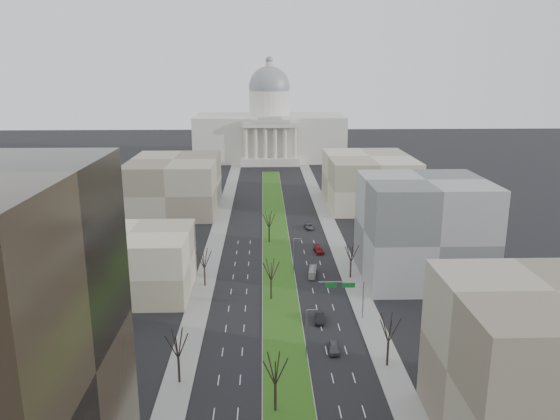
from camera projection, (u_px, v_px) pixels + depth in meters
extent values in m
plane|color=black|center=(276.00, 242.00, 157.59)|extent=(600.00, 600.00, 0.00)
cube|color=#999993|center=(276.00, 243.00, 156.61)|extent=(8.00, 222.00, 0.15)
cube|color=#1F4D14|center=(276.00, 243.00, 156.58)|extent=(7.70, 221.70, 0.06)
cube|color=gray|center=(207.00, 275.00, 132.88)|extent=(5.00, 330.00, 0.15)
cube|color=gray|center=(350.00, 273.00, 133.91)|extent=(5.00, 330.00, 0.15)
cube|color=beige|center=(270.00, 137.00, 299.63)|extent=(80.00, 40.00, 24.00)
cube|color=beige|center=(270.00, 162.00, 279.91)|extent=(30.00, 6.00, 4.00)
cube|color=beige|center=(270.00, 125.00, 275.11)|extent=(28.00, 5.00, 2.50)
cube|color=beige|center=(270.00, 121.00, 274.61)|extent=(20.00, 5.00, 1.80)
cube|color=beige|center=(270.00, 118.00, 274.20)|extent=(12.00, 5.00, 1.60)
cylinder|color=beige|center=(269.00, 104.00, 295.08)|extent=(22.00, 22.00, 14.00)
sphere|color=gray|center=(269.00, 87.00, 292.81)|extent=(22.00, 22.00, 22.00)
cylinder|color=beige|center=(269.00, 66.00, 290.03)|extent=(4.00, 4.00, 4.00)
sphere|color=gray|center=(269.00, 60.00, 289.28)|extent=(4.00, 4.00, 4.00)
cylinder|color=beige|center=(246.00, 143.00, 277.02)|extent=(2.00, 2.00, 16.00)
cylinder|color=beige|center=(255.00, 143.00, 277.16)|extent=(2.00, 2.00, 16.00)
cylinder|color=beige|center=(265.00, 143.00, 277.31)|extent=(2.00, 2.00, 16.00)
cylinder|color=beige|center=(275.00, 143.00, 277.46)|extent=(2.00, 2.00, 16.00)
cylinder|color=beige|center=(285.00, 143.00, 277.61)|extent=(2.00, 2.00, 16.00)
cylinder|color=beige|center=(295.00, 143.00, 277.76)|extent=(2.00, 2.00, 16.00)
cube|color=tan|center=(131.00, 263.00, 121.00)|extent=(26.00, 22.00, 14.00)
cube|color=gray|center=(546.00, 370.00, 70.68)|extent=(26.00, 24.00, 22.00)
cube|color=slate|center=(423.00, 229.00, 128.49)|extent=(28.00, 26.00, 24.00)
cube|color=gray|center=(175.00, 184.00, 192.97)|extent=(30.00, 40.00, 18.00)
cube|color=tan|center=(368.00, 180.00, 199.87)|extent=(30.00, 40.00, 18.00)
cylinder|color=black|center=(179.00, 370.00, 86.90)|extent=(0.40, 0.40, 4.32)
cylinder|color=black|center=(205.00, 277.00, 125.60)|extent=(0.40, 0.40, 4.22)
cylinder|color=black|center=(388.00, 354.00, 91.78)|extent=(0.40, 0.40, 4.42)
cylinder|color=black|center=(351.00, 270.00, 130.51)|extent=(0.40, 0.40, 4.03)
cylinder|color=black|center=(275.00, 398.00, 79.62)|extent=(0.40, 0.40, 4.32)
cylinder|color=black|center=(271.00, 290.00, 118.30)|extent=(0.40, 0.40, 4.32)
cylinder|color=black|center=(269.00, 235.00, 156.99)|extent=(0.40, 0.40, 4.32)
cylinder|color=gray|center=(306.00, 334.00, 93.70)|extent=(0.20, 0.20, 9.00)
cylinder|color=gray|center=(312.00, 310.00, 92.57)|extent=(1.80, 0.12, 0.12)
cylinder|color=gray|center=(294.00, 257.00, 132.39)|extent=(0.20, 0.20, 9.00)
cylinder|color=gray|center=(298.00, 238.00, 131.25)|extent=(1.80, 0.12, 0.12)
cylinder|color=gray|center=(363.00, 300.00, 108.70)|extent=(0.24, 0.24, 8.00)
cylinder|color=gray|center=(341.00, 282.00, 107.56)|extent=(9.00, 0.18, 0.18)
cube|color=#0C591E|center=(349.00, 285.00, 107.88)|extent=(2.60, 0.08, 1.00)
cube|color=#0C591E|center=(331.00, 286.00, 107.78)|extent=(2.20, 0.08, 1.00)
imported|color=#4E5056|center=(334.00, 347.00, 96.87)|extent=(2.18, 4.92, 1.65)
imported|color=black|center=(320.00, 317.00, 108.33)|extent=(2.24, 5.30, 1.70)
imported|color=maroon|center=(319.00, 250.00, 148.87)|extent=(2.89, 5.58, 1.55)
imported|color=#4E5156|center=(309.00, 226.00, 170.93)|extent=(3.19, 5.52, 1.45)
imported|color=silver|center=(313.00, 272.00, 132.16)|extent=(2.66, 7.30, 1.99)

